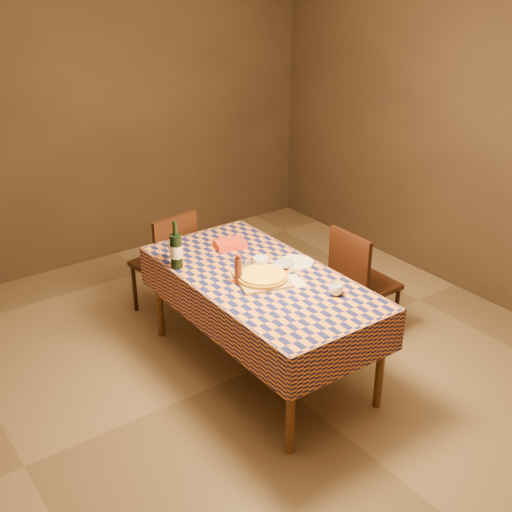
% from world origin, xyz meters
% --- Properties ---
extents(room, '(5.00, 5.10, 2.70)m').
position_xyz_m(room, '(0.00, 0.00, 1.35)').
color(room, brown).
rests_on(room, ground).
extents(dining_table, '(0.94, 1.84, 0.77)m').
position_xyz_m(dining_table, '(0.00, 0.00, 0.69)').
color(dining_table, brown).
rests_on(dining_table, ground).
extents(cutting_board, '(0.43, 0.43, 0.02)m').
position_xyz_m(cutting_board, '(-0.04, -0.08, 0.78)').
color(cutting_board, tan).
rests_on(cutting_board, dining_table).
extents(pizza, '(0.45, 0.45, 0.03)m').
position_xyz_m(pizza, '(-0.04, -0.08, 0.81)').
color(pizza, '#A66F1B').
rests_on(pizza, cutting_board).
extents(pepper_mill, '(0.06, 0.06, 0.22)m').
position_xyz_m(pepper_mill, '(-0.18, -0.00, 0.87)').
color(pepper_mill, '#4B1E11').
rests_on(pepper_mill, dining_table).
extents(bowl, '(0.16, 0.16, 0.05)m').
position_xyz_m(bowl, '(0.01, 0.08, 0.79)').
color(bowl, '#684C58').
rests_on(bowl, dining_table).
extents(wine_glass, '(0.08, 0.08, 0.17)m').
position_xyz_m(wine_glass, '(-0.37, 0.56, 0.89)').
color(wine_glass, silver).
rests_on(wine_glass, dining_table).
extents(wine_bottle, '(0.10, 0.10, 0.35)m').
position_xyz_m(wine_bottle, '(-0.41, 0.45, 0.90)').
color(wine_bottle, black).
rests_on(wine_bottle, dining_table).
extents(deli_tub, '(0.13, 0.13, 0.09)m').
position_xyz_m(deli_tub, '(0.06, 0.07, 0.82)').
color(deli_tub, '#B8BDBF').
rests_on(deli_tub, dining_table).
extents(takeout_container, '(0.26, 0.21, 0.06)m').
position_xyz_m(takeout_container, '(0.09, 0.52, 0.80)').
color(takeout_container, red).
rests_on(takeout_container, dining_table).
extents(white_plate, '(0.31, 0.31, 0.01)m').
position_xyz_m(white_plate, '(0.33, 0.00, 0.78)').
color(white_plate, white).
rests_on(white_plate, dining_table).
extents(tumbler, '(0.10, 0.10, 0.07)m').
position_xyz_m(tumbler, '(0.24, -0.52, 0.81)').
color(tumbler, white).
rests_on(tumbler, dining_table).
extents(flour_patch, '(0.31, 0.27, 0.00)m').
position_xyz_m(flour_patch, '(0.06, -0.19, 0.77)').
color(flour_patch, silver).
rests_on(flour_patch, dining_table).
extents(flour_bag, '(0.19, 0.15, 0.05)m').
position_xyz_m(flour_bag, '(0.21, 0.01, 0.80)').
color(flour_bag, '#9398BC').
rests_on(flour_bag, dining_table).
extents(chair_far, '(0.48, 0.49, 0.93)m').
position_xyz_m(chair_far, '(-0.15, 1.08, 0.52)').
color(chair_far, black).
rests_on(chair_far, ground).
extents(chair_right, '(0.43, 0.42, 0.93)m').
position_xyz_m(chair_right, '(0.87, -0.10, 0.52)').
color(chair_right, black).
rests_on(chair_right, ground).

